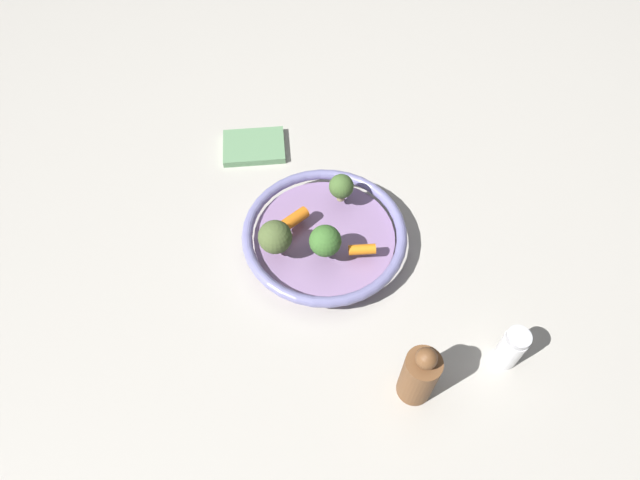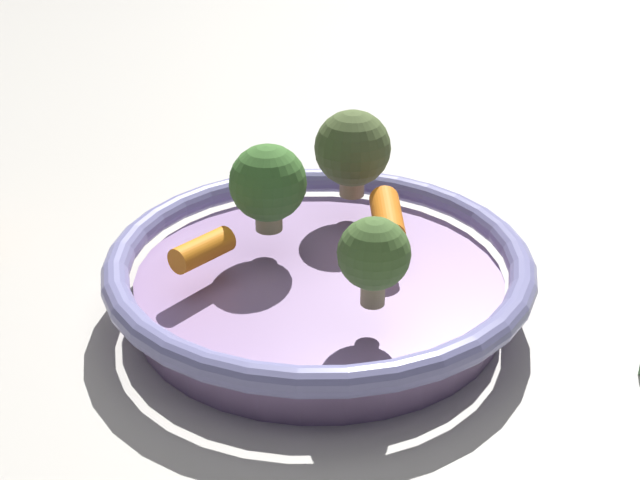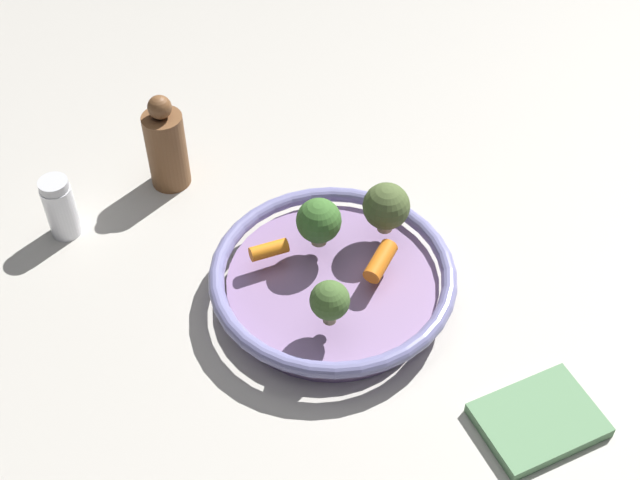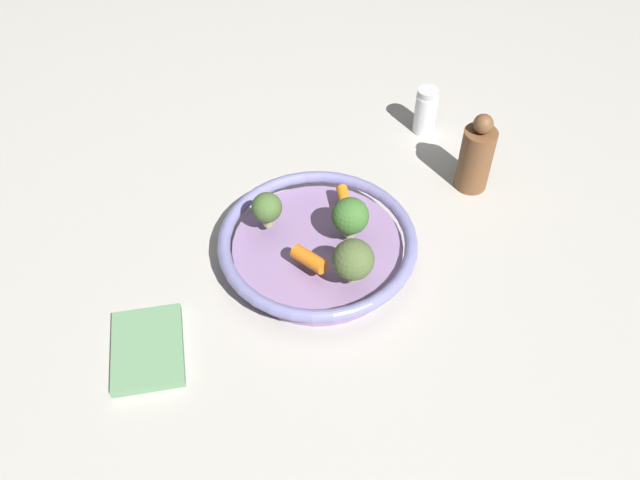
{
  "view_description": "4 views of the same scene",
  "coord_description": "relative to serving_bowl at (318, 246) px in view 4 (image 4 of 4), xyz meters",
  "views": [
    {
      "loc": [
        -0.33,
        -0.42,
        0.81
      ],
      "look_at": [
        -0.03,
        -0.02,
        0.07
      ],
      "focal_mm": 30.38,
      "sensor_mm": 36.0,
      "label": 1
    },
    {
      "loc": [
        0.54,
        0.05,
        0.34
      ],
      "look_at": [
        0.01,
        0.0,
        0.06
      ],
      "focal_mm": 52.28,
      "sensor_mm": 36.0,
      "label": 2
    },
    {
      "loc": [
        0.55,
        0.35,
        0.78
      ],
      "look_at": [
        -0.02,
        -0.03,
        0.07
      ],
      "focal_mm": 48.07,
      "sensor_mm": 36.0,
      "label": 3
    },
    {
      "loc": [
        -0.48,
        0.43,
        0.75
      ],
      "look_at": [
        -0.03,
        0.02,
        0.07
      ],
      "focal_mm": 37.49,
      "sensor_mm": 36.0,
      "label": 4
    }
  ],
  "objects": [
    {
      "name": "broccoli_floret_mid",
      "position": [
        -0.09,
        0.02,
        0.06
      ],
      "size": [
        0.06,
        0.06,
        0.07
      ],
      "color": "tan",
      "rests_on": "serving_bowl"
    },
    {
      "name": "salt_shaker",
      "position": [
        0.1,
        -0.34,
        0.02
      ],
      "size": [
        0.04,
        0.04,
        0.09
      ],
      "color": "white",
      "rests_on": "ground_plane"
    },
    {
      "name": "pepper_mill",
      "position": [
        -0.05,
        -0.29,
        0.03
      ],
      "size": [
        0.05,
        0.05,
        0.14
      ],
      "color": "brown",
      "rests_on": "ground_plane"
    },
    {
      "name": "baby_carrot_back",
      "position": [
        -0.03,
        0.04,
        0.03
      ],
      "size": [
        0.06,
        0.03,
        0.02
      ],
      "primitive_type": "cylinder",
      "rotation": [
        1.65,
        0.0,
        1.68
      ],
      "color": "orange",
      "rests_on": "serving_bowl"
    },
    {
      "name": "dish_towel",
      "position": [
        0.03,
        0.27,
        -0.02
      ],
      "size": [
        0.15,
        0.14,
        0.01
      ],
      "primitive_type": "cube",
      "rotation": [
        0.0,
        0.0,
        -0.55
      ],
      "color": "#669366",
      "rests_on": "ground_plane"
    },
    {
      "name": "baby_carrot_center",
      "position": [
        0.02,
        -0.07,
        0.03
      ],
      "size": [
        0.05,
        0.04,
        0.02
      ],
      "primitive_type": "cylinder",
      "rotation": [
        1.6,
        0.0,
        4.12
      ],
      "color": "orange",
      "rests_on": "serving_bowl"
    },
    {
      "name": "broccoli_floret_large",
      "position": [
        -0.03,
        -0.04,
        0.06
      ],
      "size": [
        0.05,
        0.05,
        0.06
      ],
      "color": "tan",
      "rests_on": "serving_bowl"
    },
    {
      "name": "ground_plane",
      "position": [
        0.0,
        0.0,
        -0.03
      ],
      "size": [
        2.46,
        2.46,
        0.0
      ],
      "primitive_type": "plane",
      "color": "#B7B2A8"
    },
    {
      "name": "broccoli_floret_small",
      "position": [
        0.07,
        0.04,
        0.06
      ],
      "size": [
        0.04,
        0.04,
        0.06
      ],
      "color": "tan",
      "rests_on": "serving_bowl"
    },
    {
      "name": "serving_bowl",
      "position": [
        0.0,
        0.0,
        0.0
      ],
      "size": [
        0.29,
        0.29,
        0.05
      ],
      "color": "#8E709E",
      "rests_on": "ground_plane"
    }
  ]
}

